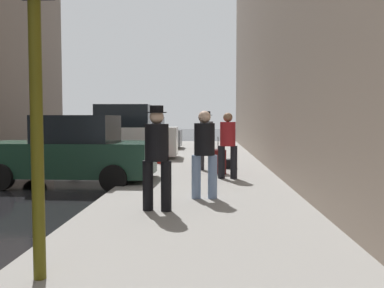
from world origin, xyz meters
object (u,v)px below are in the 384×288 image
(pedestrian_in_red_jacket, at_px, (228,142))
(pedestrian_with_fedora, at_px, (157,153))
(duffel_bag, at_px, (230,164))
(parked_white_van, at_px, (120,136))
(traffic_light, at_px, (34,7))
(rolling_suitcase, at_px, (218,161))
(parked_dark_green_sedan, at_px, (72,152))
(parked_gray_coupe, at_px, (142,135))
(pedestrian_in_jeans, at_px, (204,150))
(fire_hydrant, at_px, (160,153))
(pedestrian_with_beanie, at_px, (207,137))

(pedestrian_in_red_jacket, bearing_deg, pedestrian_with_fedora, -109.13)
(duffel_bag, bearing_deg, pedestrian_in_red_jacket, -94.45)
(parked_white_van, relative_size, traffic_light, 1.29)
(rolling_suitcase, bearing_deg, parked_dark_green_sedan, -159.90)
(parked_dark_green_sedan, xyz_separation_m, pedestrian_with_fedora, (2.63, -3.62, 0.29))
(parked_dark_green_sedan, height_order, parked_gray_coupe, same)
(traffic_light, bearing_deg, parked_white_van, 98.30)
(parked_dark_green_sedan, bearing_deg, parked_gray_coupe, 90.00)
(pedestrian_in_jeans, bearing_deg, fire_hydrant, 104.00)
(parked_gray_coupe, distance_m, pedestrian_in_red_jacket, 11.94)
(traffic_light, xyz_separation_m, pedestrian_with_beanie, (1.58, 8.89, -1.62))
(parked_gray_coupe, xyz_separation_m, pedestrian_in_jeans, (3.42, -14.05, 0.26))
(parked_gray_coupe, distance_m, rolling_suitcase, 10.87)
(pedestrian_in_jeans, relative_size, rolling_suitcase, 1.64)
(pedestrian_with_fedora, bearing_deg, pedestrian_in_red_jacket, 70.87)
(rolling_suitcase, distance_m, duffel_bag, 1.34)
(pedestrian_in_jeans, bearing_deg, rolling_suitcase, 84.85)
(parked_white_van, xyz_separation_m, pedestrian_in_red_jacket, (3.99, -5.67, 0.07))
(pedestrian_with_fedora, relative_size, duffel_bag, 4.04)
(fire_hydrant, height_order, duffel_bag, fire_hydrant)
(pedestrian_with_beanie, bearing_deg, pedestrian_with_fedora, -97.93)
(parked_gray_coupe, bearing_deg, duffel_bag, -64.96)
(parked_white_van, xyz_separation_m, pedestrian_with_beanie, (3.43, -3.82, 0.10))
(rolling_suitcase, bearing_deg, pedestrian_in_red_jacket, -77.87)
(parked_dark_green_sedan, relative_size, pedestrian_with_fedora, 2.40)
(parked_dark_green_sedan, distance_m, traffic_light, 7.22)
(parked_white_van, height_order, pedestrian_with_beanie, parked_white_van)
(pedestrian_in_jeans, relative_size, duffel_bag, 3.89)
(fire_hydrant, distance_m, pedestrian_with_fedora, 7.68)
(pedestrian_in_red_jacket, relative_size, duffel_bag, 3.89)
(parked_gray_coupe, bearing_deg, pedestrian_with_fedora, -80.19)
(fire_hydrant, bearing_deg, traffic_light, -89.73)
(pedestrian_with_fedora, bearing_deg, parked_white_van, 105.29)
(parked_white_van, distance_m, pedestrian_in_jeans, 9.13)
(pedestrian_with_beanie, bearing_deg, pedestrian_in_jeans, -90.21)
(parked_gray_coupe, distance_m, fire_hydrant, 7.80)
(parked_dark_green_sedan, relative_size, traffic_light, 1.18)
(pedestrian_in_red_jacket, xyz_separation_m, rolling_suitcase, (-0.23, 1.06, -0.61))
(pedestrian_with_beanie, relative_size, duffel_bag, 4.04)
(parked_white_van, bearing_deg, rolling_suitcase, -50.80)
(pedestrian_in_red_jacket, height_order, rolling_suitcase, pedestrian_in_red_jacket)
(fire_hydrant, bearing_deg, pedestrian_in_jeans, -76.00)
(pedestrian_in_red_jacket, xyz_separation_m, pedestrian_with_fedora, (-1.36, -3.93, 0.03))
(rolling_suitcase, bearing_deg, fire_hydrant, 126.89)
(pedestrian_in_jeans, bearing_deg, pedestrian_in_red_jacket, 78.37)
(parked_gray_coupe, xyz_separation_m, pedestrian_with_beanie, (3.43, -9.40, 0.29))
(parked_white_van, bearing_deg, duffel_bag, -38.78)
(pedestrian_with_fedora, bearing_deg, fire_hydrant, 96.17)
(fire_hydrant, xyz_separation_m, pedestrian_in_jeans, (1.61, -6.47, 0.61))
(pedestrian_in_jeans, height_order, duffel_bag, pedestrian_in_jeans)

